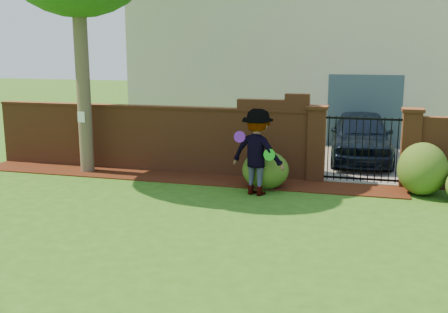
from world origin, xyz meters
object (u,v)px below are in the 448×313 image
(frisbee_green, at_px, (269,155))
(man, at_px, (256,152))
(car, at_px, (361,137))
(frisbee_purple, at_px, (240,137))

(frisbee_green, bearing_deg, man, 147.12)
(car, distance_m, man, 4.77)
(car, bearing_deg, man, -120.79)
(man, relative_size, frisbee_purple, 7.44)
(car, relative_size, frisbee_green, 16.21)
(car, height_order, frisbee_purple, frisbee_purple)
(frisbee_green, bearing_deg, car, 66.59)
(frisbee_purple, bearing_deg, man, 10.04)
(frisbee_purple, bearing_deg, frisbee_green, -12.09)
(man, distance_m, frisbee_purple, 0.51)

